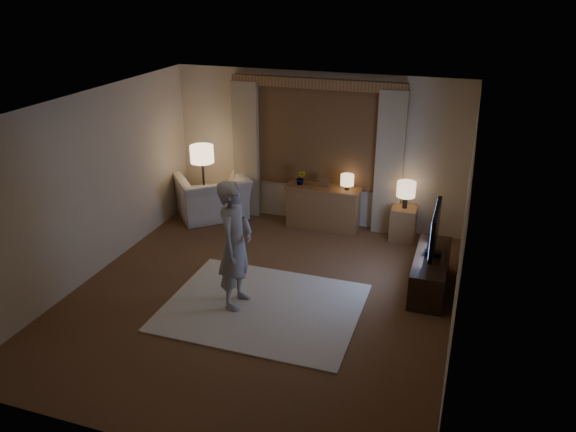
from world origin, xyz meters
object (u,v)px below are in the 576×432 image
at_px(sideboard, 323,208).
at_px(tv_stand, 430,272).
at_px(side_table, 403,224).
at_px(person, 235,245).
at_px(armchair, 212,196).

distance_m(sideboard, tv_stand, 2.47).
relative_size(sideboard, tv_stand, 0.86).
height_order(sideboard, side_table, sideboard).
xyz_separation_m(sideboard, person, (-0.41, -2.76, 0.53)).
bearing_deg(person, tv_stand, -61.19).
relative_size(armchair, tv_stand, 0.86).
bearing_deg(side_table, tv_stand, -68.55).
relative_size(sideboard, side_table, 2.14).
relative_size(armchair, side_table, 2.14).
relative_size(side_table, person, 0.33).
xyz_separation_m(side_table, person, (-1.78, -2.71, 0.60)).
height_order(side_table, person, person).
bearing_deg(sideboard, person, -98.45).
xyz_separation_m(sideboard, side_table, (1.37, -0.05, -0.07)).
bearing_deg(armchair, side_table, 140.70).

